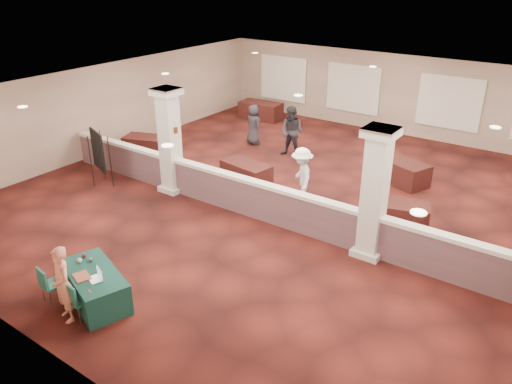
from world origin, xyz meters
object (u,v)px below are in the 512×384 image
Objects in this scene: far_table_front_center at (246,173)px; far_table_back_left at (261,111)px; easel_board at (98,151)px; far_table_back_center at (400,171)px; conf_chair_main at (76,298)px; attendee_a at (292,132)px; near_table at (95,286)px; far_table_front_left at (148,145)px; far_table_front_right at (397,214)px; woman at (63,285)px; attendee_d at (254,125)px; conf_chair_side at (49,282)px; attendee_b at (302,176)px.

far_table_back_left is at bearing 121.17° from far_table_front_center.
far_table_back_center is (7.65, 5.70, -0.76)m from easel_board.
attendee_a is at bearing 101.40° from conf_chair_main.
conf_chair_main is at bearing -86.78° from attendee_a.
near_table reaches higher than far_table_front_left.
far_table_front_center is 1.00× the size of far_table_front_right.
woman reaches higher than far_table_back_center.
attendee_a reaches higher than far_table_back_center.
attendee_d reaches higher than conf_chair_main.
attendee_a reaches higher than far_table_back_left.
attendee_a is (-0.46, 10.25, 0.43)m from conf_chair_side.
attendee_a reaches higher than conf_chair_side.
far_table_back_left is (-3.75, 6.20, 0.05)m from far_table_front_center.
woman is at bearing -49.96° from attendee_b.
far_table_front_center is 3.80m from attendee_d.
attendee_b is (0.91, 7.08, 0.35)m from conf_chair_main.
far_table_back_center is at bearing 79.07° from conf_chair_main.
far_table_front_left is at bearing 180.00° from far_table_front_center.
conf_chair_main is 0.45× the size of far_table_back_left.
attendee_a reaches higher than attendee_b.
far_table_back_left is at bearing 110.84° from easel_board.
far_table_front_left is at bearing 127.11° from easel_board.
far_table_back_left is (-4.14, 13.58, -0.11)m from conf_chair_side.
far_table_front_left is (-5.62, 7.50, -0.46)m from woman.
attendee_d is at bearing 155.47° from far_table_front_right.
near_table is 10.12m from far_table_back_center.
far_table_front_center is at bearing 180.00° from far_table_front_right.
far_table_back_left is at bearing 83.10° from far_table_front_left.
attendee_d is (-6.00, 0.30, 0.41)m from far_table_back_center.
easel_board is 6.71m from woman.
easel_board reaches higher than far_table_front_left.
far_table_back_left reaches higher than far_table_back_center.
attendee_a is (-5.08, 2.88, 0.60)m from far_table_front_right.
woman is 7.60m from far_table_front_center.
far_table_front_center is (-1.12, 7.50, -0.47)m from woman.
far_table_back_center is (8.50, 2.90, 0.03)m from far_table_front_left.
far_table_front_left is 0.98× the size of attendee_b.
far_table_front_center is 0.88× the size of attendee_a.
far_table_front_left is (-4.89, 7.38, -0.15)m from conf_chair_side.
far_table_front_right is at bearing 79.31° from near_table.
easel_board is 0.96× the size of attendee_a.
conf_chair_main reaches higher than far_table_front_right.
conf_chair_main is 8.26m from far_table_front_right.
far_table_back_center is at bearing 91.39° from woman.
woman is 14.55m from far_table_back_left.
far_table_front_center is at bearing 57.66° from easel_board.
far_table_back_center is (2.70, 10.28, -0.14)m from conf_chair_main.
attendee_b is (2.21, -0.30, 0.52)m from far_table_front_center.
far_table_front_right is at bearing 67.09° from conf_chair_main.
attendee_d is at bearing 122.01° from far_table_front_center.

